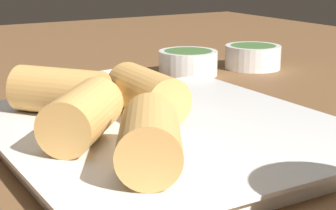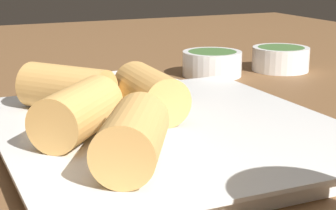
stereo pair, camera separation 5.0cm
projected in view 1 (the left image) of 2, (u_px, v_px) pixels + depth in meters
table_surface at (197, 159)px, 45.07cm from camera, size 180.00×140.00×2.00cm
serving_plate at (168, 133)px, 46.02cm from camera, size 29.77×26.99×1.50cm
roll_front_left at (144, 92)px, 47.94cm from camera, size 8.97×4.31×4.05cm
roll_front_right at (150, 136)px, 36.28cm from camera, size 9.13×7.58×4.05cm
roll_back_left at (84, 113)px, 41.49cm from camera, size 8.84×8.45×4.05cm
roll_back_right at (56, 91)px, 48.40cm from camera, size 8.97×8.21×4.05cm
dipping_bowl_near at (188, 62)px, 71.66cm from camera, size 7.51×7.51×3.12cm
dipping_bowl_far at (253, 56)px, 75.96cm from camera, size 7.51×7.51×3.12cm
napkin at (110, 82)px, 66.58cm from camera, size 11.66×10.47×0.60cm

